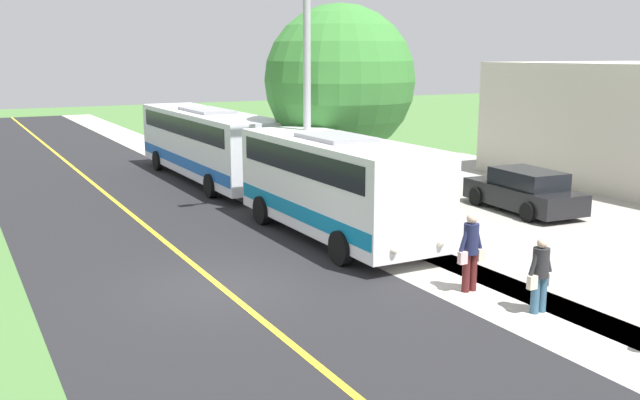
# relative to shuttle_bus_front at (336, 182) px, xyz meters

# --- Properties ---
(ground_plane) EXTENTS (120.00, 120.00, 0.00)m
(ground_plane) POSITION_rel_shuttle_bus_front_xyz_m (4.56, 2.62, -1.65)
(ground_plane) COLOR #477238
(road_surface) EXTENTS (8.00, 100.00, 0.01)m
(road_surface) POSITION_rel_shuttle_bus_front_xyz_m (4.56, 2.62, -1.64)
(road_surface) COLOR black
(road_surface) RESTS_ON ground
(sidewalk) EXTENTS (2.40, 100.00, 0.01)m
(sidewalk) POSITION_rel_shuttle_bus_front_xyz_m (-0.64, 2.62, -1.64)
(sidewalk) COLOR #B2ADA3
(sidewalk) RESTS_ON ground
(road_centre_line) EXTENTS (0.16, 100.00, 0.00)m
(road_centre_line) POSITION_rel_shuttle_bus_front_xyz_m (4.56, 2.62, -1.64)
(road_centre_line) COLOR gold
(road_centre_line) RESTS_ON ground
(shuttle_bus_front) EXTENTS (2.77, 8.12, 3.00)m
(shuttle_bus_front) POSITION_rel_shuttle_bus_front_xyz_m (0.00, 0.00, 0.00)
(shuttle_bus_front) COLOR white
(shuttle_bus_front) RESTS_ON ground
(transit_bus_rear) EXTENTS (2.64, 11.64, 3.02)m
(transit_bus_rear) POSITION_rel_shuttle_bus_front_xyz_m (0.06, -10.81, 0.02)
(transit_bus_rear) COLOR white
(transit_bus_rear) RESTS_ON ground
(pedestrian_with_bags) EXTENTS (0.72, 0.34, 1.60)m
(pedestrian_with_bags) POSITION_rel_shuttle_bus_front_xyz_m (-0.67, 7.33, -0.80)
(pedestrian_with_bags) COLOR #335972
(pedestrian_with_bags) RESTS_ON ground
(pedestrian_waiting) EXTENTS (0.72, 0.34, 1.81)m
(pedestrian_waiting) POSITION_rel_shuttle_bus_front_xyz_m (-0.29, 5.60, -0.67)
(pedestrian_waiting) COLOR #4C1919
(pedestrian_waiting) RESTS_ON ground
(street_light_pole) EXTENTS (1.97, 0.24, 7.67)m
(street_light_pole) POSITION_rel_shuttle_bus_front_xyz_m (-0.31, -2.64, 2.59)
(street_light_pole) COLOR #9E9EA3
(street_light_pole) RESTS_ON ground
(parked_car_near) EXTENTS (2.27, 4.53, 1.45)m
(parked_car_near) POSITION_rel_shuttle_bus_front_xyz_m (-7.35, 0.04, -0.96)
(parked_car_near) COLOR black
(parked_car_near) RESTS_ON ground
(tree_curbside) EXTENTS (5.42, 5.42, 7.03)m
(tree_curbside) POSITION_rel_shuttle_bus_front_xyz_m (-2.84, -4.74, 2.67)
(tree_curbside) COLOR #4C3826
(tree_curbside) RESTS_ON ground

